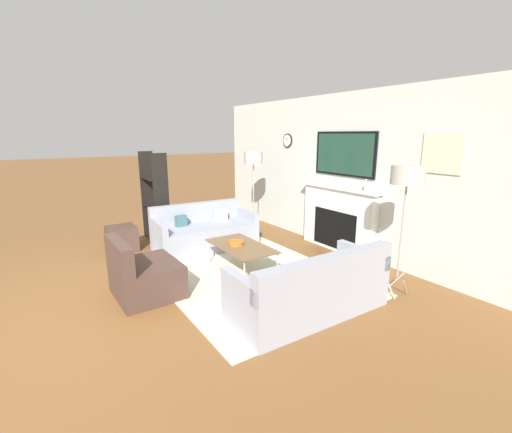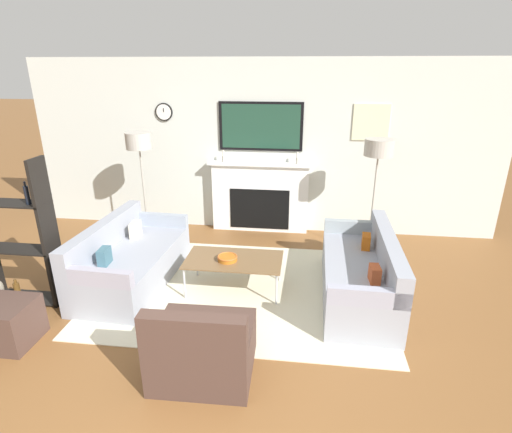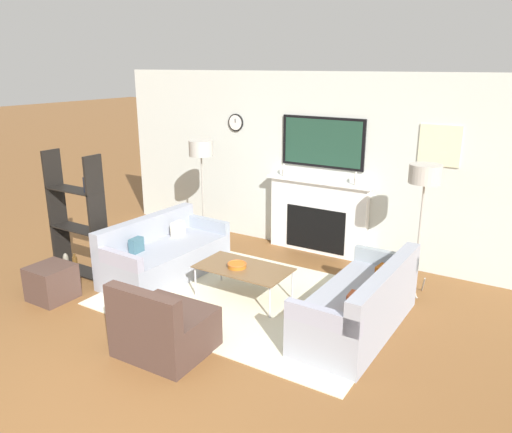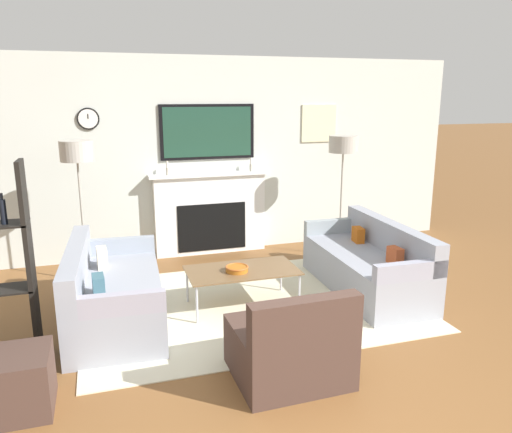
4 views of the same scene
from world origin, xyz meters
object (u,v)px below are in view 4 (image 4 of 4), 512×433
Objects in this scene: couch_left at (111,295)px; floor_lamp_left at (77,154)px; armchair at (290,347)px; decorative_bowl at (237,269)px; coffee_table at (242,272)px; ottoman at (16,383)px; couch_right at (368,266)px; floor_lamp_right at (343,146)px.

floor_lamp_left is at bearing 101.90° from couch_left.
armchair is 1.41m from decorative_bowl.
coffee_table is 2.37m from ottoman.
couch_left reaches higher than armchair.
ottoman is at bearing 174.66° from armchair.
coffee_table is (1.32, -0.02, 0.11)m from couch_left.
couch_right is at bearing 0.74° from coffee_table.
floor_lamp_right is at bearing 56.62° from armchair.
couch_right is 7.86× the size of decorative_bowl.
decorative_bowl is at bearing -177.78° from couch_right.
decorative_bowl reaches higher than coffee_table.
armchair reaches higher than coffee_table.
couch_left and couch_right have the same top height.
decorative_bowl reaches higher than ottoman.
floor_lamp_right is at bearing -0.00° from floor_lamp_left.
armchair is (-1.52, -1.46, -0.02)m from couch_right.
couch_right is 1.12× the size of floor_lamp_right.
floor_lamp_left is (-1.57, 2.70, 1.27)m from armchair.
ottoman is (-1.99, 0.19, -0.05)m from armchair.
floor_lamp_right is at bearing 35.44° from decorative_bowl.
coffee_table is 2.41× the size of ottoman.
couch_left is 2.07× the size of armchair.
couch_left is 1.57× the size of coffee_table.
floor_lamp_right is (1.78, 2.70, 1.25)m from armchair.
floor_lamp_right reaches higher than coffee_table.
couch_right and armchair have the same top height.
floor_lamp_left is at bearing 158.05° from couch_right.
floor_lamp_right is (1.76, 1.26, 1.13)m from coffee_table.
couch_right is (2.82, -0.00, 0.00)m from couch_left.
floor_lamp_left is (-1.58, 1.26, 1.15)m from coffee_table.
coffee_table is (-1.50, -0.02, 0.10)m from couch_right.
armchair is 0.52× the size of floor_lamp_right.
decorative_bowl is at bearing -148.32° from coffee_table.
floor_lamp_left is 2.87m from ottoman.
armchair is at bearing -59.93° from floor_lamp_left.
couch_right reaches higher than coffee_table.
floor_lamp_left is 3.35m from floor_lamp_right.
floor_lamp_left is at bearing 180.00° from floor_lamp_right.
floor_lamp_right is 3.49× the size of ottoman.
floor_lamp_right is at bearing 21.88° from couch_left.
couch_right is 2.15× the size of armchair.
floor_lamp_left is at bearing 80.43° from ottoman.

